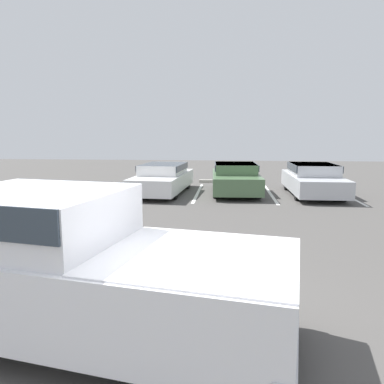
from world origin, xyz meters
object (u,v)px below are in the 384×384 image
Objects in this scene: wheel_stop_curb at (217,181)px; parked_sedan_c at (313,178)px; parked_sedan_a at (163,178)px; parked_sedan_b at (235,177)px; pickup_truck at (59,264)px.

parked_sedan_c is at bearing -41.10° from wheel_stop_curb.
parked_sedan_a is 2.73× the size of wheel_stop_curb.
parked_sedan_c is (6.02, 0.05, 0.02)m from parked_sedan_a.
parked_sedan_a is 1.08× the size of parked_sedan_c.
pickup_truck is at bearing -14.09° from parked_sedan_b.
parked_sedan_a is 6.02m from parked_sedan_c.
pickup_truck is 3.32× the size of wheel_stop_curb.
parked_sedan_c is (5.41, 11.00, -0.23)m from pickup_truck.
wheel_stop_curb is (2.11, 3.46, -0.57)m from parked_sedan_a.
pickup_truck reaches higher than parked_sedan_c.
wheel_stop_curb is (-0.85, 3.21, -0.58)m from parked_sedan_b.
pickup_truck is at bearing -26.10° from parked_sedan_c.
parked_sedan_a is 2.96m from parked_sedan_b.
parked_sedan_c is at bearing 74.61° from pickup_truck.
parked_sedan_b is 2.43× the size of wheel_stop_curb.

